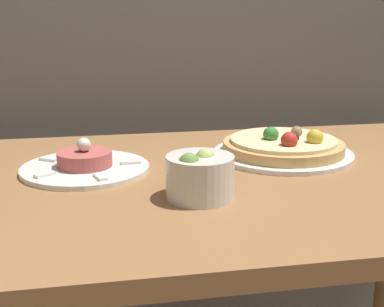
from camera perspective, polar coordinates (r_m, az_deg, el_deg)
dining_table at (r=1.09m, az=3.98°, el=-8.02°), size 1.26×0.77×0.79m
pizza_plate at (r=1.19m, az=9.75°, el=0.65°), size 0.30×0.30×0.07m
tartare_plate at (r=1.09m, az=-11.35°, el=-1.17°), size 0.26×0.26×0.07m
small_bowl at (r=0.91m, az=0.80°, el=-2.33°), size 0.12×0.12×0.09m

